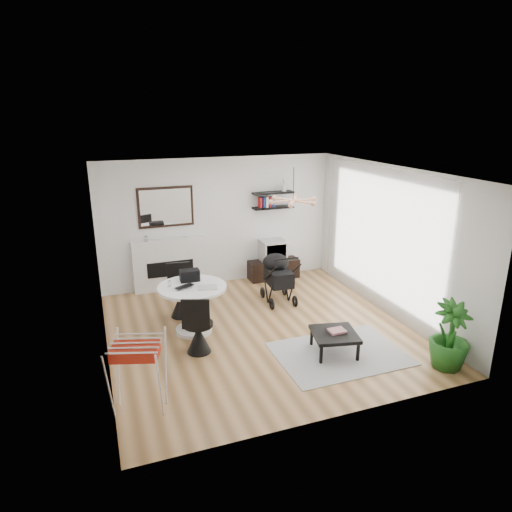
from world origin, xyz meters
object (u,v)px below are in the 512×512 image
object	(u,v)px
dining_table	(193,302)
stroller	(278,279)
tv_console	(274,269)
fireplace	(169,258)
crt_tv	(273,250)
coffee_table	(335,335)
potted_plant	(450,335)
drying_rack	(138,375)

from	to	relation	value
dining_table	stroller	distance (m)	2.01
tv_console	stroller	xyz separation A→B (m)	(-0.41, -1.20, 0.24)
fireplace	tv_console	bearing A→B (deg)	-3.27
tv_console	dining_table	xyz separation A→B (m)	(-2.26, -1.95, 0.34)
crt_tv	coffee_table	world-z (taller)	crt_tv
stroller	potted_plant	xyz separation A→B (m)	(1.37, -3.13, 0.06)
fireplace	dining_table	world-z (taller)	fireplace
stroller	drying_rack	bearing A→B (deg)	-134.57
fireplace	crt_tv	distance (m)	2.26
drying_rack	dining_table	bearing A→B (deg)	77.26
dining_table	drying_rack	bearing A→B (deg)	-120.45
stroller	potted_plant	world-z (taller)	stroller
tv_console	fireplace	bearing A→B (deg)	176.73
stroller	coffee_table	distance (m)	2.22
dining_table	potted_plant	bearing A→B (deg)	-36.41
fireplace	drying_rack	size ratio (longest dim) A/B	2.24
dining_table	stroller	world-z (taller)	stroller
fireplace	drying_rack	bearing A→B (deg)	-105.27
fireplace	coffee_table	size ratio (longest dim) A/B	2.74
fireplace	drying_rack	distance (m)	4.11
drying_rack	coffee_table	xyz separation A→B (m)	(2.98, 0.41, -0.19)
tv_console	stroller	size ratio (longest dim) A/B	1.08
crt_tv	coffee_table	bearing A→B (deg)	-96.02
tv_console	drying_rack	world-z (taller)	drying_rack
coffee_table	drying_rack	bearing A→B (deg)	-172.11
dining_table	coffee_table	bearing A→B (deg)	-37.91
fireplace	dining_table	bearing A→B (deg)	-89.41
fireplace	coffee_table	bearing A→B (deg)	-61.84
tv_console	drying_rack	xyz separation A→B (m)	(-3.37, -3.83, 0.30)
coffee_table	stroller	bearing A→B (deg)	90.49
fireplace	dining_table	size ratio (longest dim) A/B	1.89
drying_rack	coffee_table	distance (m)	3.01
dining_table	crt_tv	bearing A→B (deg)	41.09
stroller	coffee_table	bearing A→B (deg)	-85.68
dining_table	drying_rack	distance (m)	2.17
drying_rack	coffee_table	world-z (taller)	drying_rack
potted_plant	stroller	bearing A→B (deg)	113.62
dining_table	fireplace	bearing A→B (deg)	90.59
tv_console	stroller	distance (m)	1.29
tv_console	crt_tv	size ratio (longest dim) A/B	2.10
coffee_table	potted_plant	distance (m)	1.65
drying_rack	potted_plant	size ratio (longest dim) A/B	0.94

